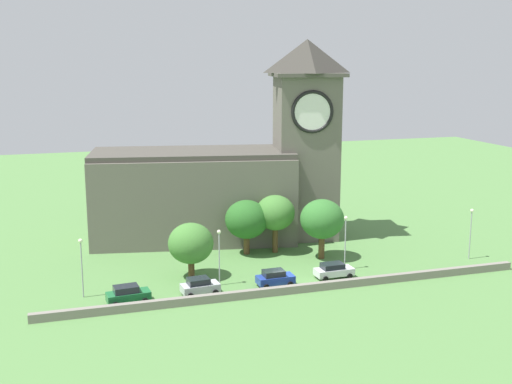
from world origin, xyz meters
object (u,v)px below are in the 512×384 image
(car_silver, at_px, (200,286))
(tree_riverside_west, at_px, (322,219))
(church, at_px, (230,177))
(streetlamp_west_end, at_px, (81,258))
(car_blue, at_px, (275,278))
(streetlamp_east_mid, at_px, (471,225))
(tree_by_tower, at_px, (247,220))
(tree_churchyard, at_px, (191,243))
(car_green, at_px, (128,294))
(streetlamp_west_mid, at_px, (219,248))
(streetlamp_central, at_px, (345,234))
(car_white, at_px, (334,270))
(tree_riverside_east, at_px, (275,213))

(car_silver, relative_size, tree_riverside_west, 0.55)
(church, bearing_deg, streetlamp_west_end, -139.28)
(car_blue, relative_size, streetlamp_east_mid, 0.65)
(tree_by_tower, xyz_separation_m, tree_churchyard, (-8.65, -6.93, -0.49))
(church, height_order, tree_by_tower, church)
(car_green, xyz_separation_m, streetlamp_west_mid, (10.30, 2.47, 3.34))
(car_blue, relative_size, streetlamp_west_end, 0.65)
(streetlamp_west_mid, xyz_separation_m, tree_churchyard, (-2.45, 3.48, -0.25))
(streetlamp_west_mid, bearing_deg, car_blue, -18.97)
(tree_by_tower, bearing_deg, tree_churchyard, -141.33)
(streetlamp_central, bearing_deg, car_blue, -163.83)
(car_white, bearing_deg, streetlamp_east_mid, 4.30)
(car_blue, xyz_separation_m, car_white, (7.32, 0.61, -0.04))
(streetlamp_central, bearing_deg, tree_by_tower, 134.22)
(car_green, xyz_separation_m, tree_riverside_west, (24.93, 8.22, 4.10))
(car_green, height_order, streetlamp_west_end, streetlamp_west_end)
(tree_churchyard, relative_size, tree_riverside_west, 0.85)
(car_blue, height_order, streetlamp_west_mid, streetlamp_west_mid)
(streetlamp_west_mid, relative_size, tree_riverside_west, 0.84)
(streetlamp_central, xyz_separation_m, tree_riverside_east, (-5.58, 9.20, 0.79))
(church, distance_m, streetlamp_central, 20.50)
(streetlamp_west_end, bearing_deg, streetlamp_east_mid, -0.78)
(tree_riverside_east, bearing_deg, car_green, -148.31)
(car_silver, height_order, streetlamp_west_end, streetlamp_west_end)
(car_silver, height_order, car_blue, car_silver)
(streetlamp_central, bearing_deg, car_green, -172.73)
(streetlamp_west_mid, height_order, tree_riverside_west, tree_riverside_west)
(tree_riverside_west, relative_size, tree_riverside_east, 1.01)
(car_green, distance_m, car_blue, 16.10)
(car_blue, bearing_deg, tree_churchyard, 146.41)
(tree_churchyard, bearing_deg, streetlamp_east_mid, -5.66)
(streetlamp_west_mid, xyz_separation_m, streetlamp_east_mid, (32.23, 0.05, 0.05))
(streetlamp_west_mid, height_order, tree_riverside_east, tree_riverside_east)
(car_blue, bearing_deg, streetlamp_west_end, 172.52)
(tree_churchyard, height_order, tree_riverside_west, tree_riverside_west)
(streetlamp_west_mid, bearing_deg, tree_riverside_west, 21.47)
(church, xyz_separation_m, tree_churchyard, (-8.66, -15.10, -4.61))
(church, height_order, streetlamp_central, church)
(car_silver, bearing_deg, tree_riverside_east, 43.94)
(streetlamp_east_mid, relative_size, tree_churchyard, 1.01)
(car_white, bearing_deg, streetlamp_central, 42.57)
(tree_riverside_west, bearing_deg, tree_churchyard, -172.43)
(streetlamp_east_mid, bearing_deg, tree_riverside_west, 162.04)
(tree_riverside_west, bearing_deg, church, 123.27)
(tree_riverside_west, height_order, tree_riverside_east, tree_riverside_west)
(car_green, bearing_deg, church, 51.90)
(car_silver, height_order, tree_churchyard, tree_churchyard)
(streetlamp_central, bearing_deg, church, 117.69)
(car_green, relative_size, streetlamp_west_end, 0.71)
(car_white, distance_m, tree_by_tower, 14.16)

